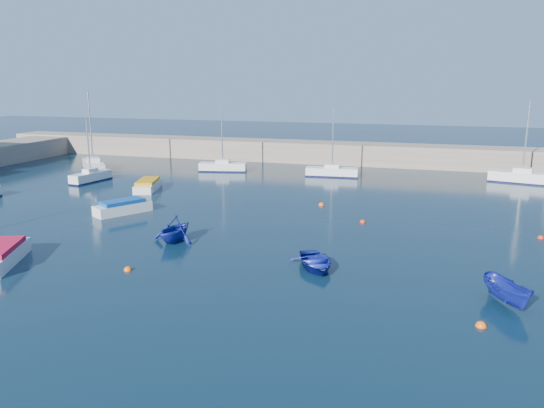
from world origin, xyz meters
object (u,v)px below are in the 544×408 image
(motorboat_0, at_px, (0,255))
(dinghy_center, at_px, (315,262))
(sailboat_4, at_px, (93,166))
(sailboat_7, at_px, (522,177))
(dinghy_left, at_px, (175,229))
(sailboat_5, at_px, (223,166))
(motorboat_2, at_px, (148,185))
(sailboat_6, at_px, (332,172))
(dinghy_right, at_px, (507,292))
(motorboat_1, at_px, (123,207))
(sailboat_3, at_px, (91,176))

(motorboat_0, xyz_separation_m, dinghy_center, (17.62, 4.56, -0.16))
(sailboat_4, xyz_separation_m, sailboat_7, (46.97, 6.49, -0.01))
(dinghy_center, distance_m, dinghy_left, 10.23)
(sailboat_5, height_order, motorboat_0, sailboat_5)
(motorboat_0, xyz_separation_m, motorboat_2, (-2.66, 21.54, -0.06))
(sailboat_7, relative_size, motorboat_0, 1.57)
(sailboat_6, xyz_separation_m, motorboat_0, (-13.16, -33.96, -0.01))
(sailboat_6, relative_size, dinghy_right, 2.34)
(sailboat_7, height_order, motorboat_2, sailboat_7)
(sailboat_5, xyz_separation_m, dinghy_right, (27.11, -31.38, 0.06))
(sailboat_6, relative_size, motorboat_0, 1.39)
(dinghy_left, bearing_deg, motorboat_1, 150.19)
(sailboat_3, distance_m, sailboat_7, 44.94)
(sailboat_5, height_order, motorboat_2, sailboat_5)
(motorboat_0, xyz_separation_m, dinghy_left, (7.68, 6.88, 0.34))
(sailboat_5, distance_m, sailboat_7, 32.50)
(dinghy_left, bearing_deg, sailboat_5, 112.96)
(sailboat_7, bearing_deg, sailboat_4, 110.71)
(sailboat_4, height_order, dinghy_left, sailboat_4)
(sailboat_6, bearing_deg, sailboat_5, 86.97)
(motorboat_0, distance_m, motorboat_1, 12.61)
(motorboat_0, height_order, dinghy_center, motorboat_0)
(sailboat_3, xyz_separation_m, sailboat_7, (43.21, 12.35, 0.07))
(dinghy_right, bearing_deg, sailboat_5, 102.12)
(sailboat_4, bearing_deg, sailboat_7, -32.41)
(sailboat_5, bearing_deg, dinghy_center, -161.70)
(motorboat_2, height_order, dinghy_left, dinghy_left)
(sailboat_3, relative_size, motorboat_1, 1.42)
(motorboat_1, xyz_separation_m, motorboat_2, (-2.84, 8.94, -0.04))
(motorboat_1, distance_m, motorboat_2, 9.38)
(sailboat_3, relative_size, sailboat_7, 0.77)
(sailboat_6, relative_size, sailboat_7, 0.88)
(sailboat_3, bearing_deg, motorboat_1, -36.74)
(dinghy_left, xyz_separation_m, dinghy_right, (19.72, -4.61, -0.25))
(sailboat_3, bearing_deg, sailboat_7, 24.85)
(sailboat_5, bearing_deg, sailboat_3, 120.73)
(dinghy_right, bearing_deg, motorboat_2, 118.63)
(sailboat_6, xyz_separation_m, motorboat_1, (-12.98, -21.36, -0.03))
(dinghy_left, height_order, dinghy_right, dinghy_left)
(sailboat_5, relative_size, dinghy_center, 2.01)
(sailboat_5, distance_m, dinghy_center, 33.86)
(sailboat_3, height_order, dinghy_left, sailboat_3)
(sailboat_7, bearing_deg, sailboat_3, 118.80)
(motorboat_1, xyz_separation_m, dinghy_right, (27.22, -10.33, 0.11))
(sailboat_4, distance_m, dinghy_center, 40.40)
(motorboat_1, relative_size, dinghy_left, 1.40)
(sailboat_6, relative_size, dinghy_left, 2.27)
(sailboat_6, relative_size, motorboat_2, 1.44)
(dinghy_center, height_order, dinghy_left, dinghy_left)
(motorboat_1, relative_size, motorboat_2, 0.89)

